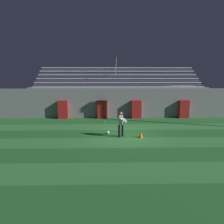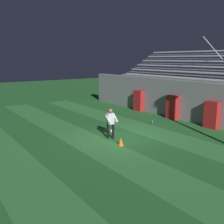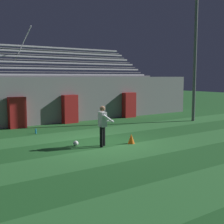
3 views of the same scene
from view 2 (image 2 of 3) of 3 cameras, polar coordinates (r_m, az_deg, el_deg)
The scene contains 13 objects.
ground_plane at distance 14.66m, azimuth 1.99°, elevation -5.67°, with size 80.00×80.00×0.00m, color #236028.
turf_stripe_near at distance 12.19m, azimuth -21.43°, elevation -10.11°, with size 28.00×2.09×0.01m, color #337A38.
turf_stripe_mid at distance 13.68m, azimuth -4.16°, elevation -6.96°, with size 28.00×2.09×0.01m, color #337A38.
turf_stripe_far at distance 16.13m, azimuth 8.64°, elevation -4.17°, with size 28.00×2.09×0.01m, color #337A38.
back_wall at distance 18.91m, azimuth 17.88°, elevation 2.05°, with size 24.00×0.60×2.80m, color gray.
padding_pillar_gate_left at distance 19.59m, azimuth 13.02°, elevation 1.03°, with size 0.93×0.44×1.72m, color #B21E1E.
padding_pillar_gate_right at distance 17.65m, azimuth 20.91°, elevation -0.58°, with size 0.93×0.44×1.72m, color #B21E1E.
padding_pillar_far_left at distance 22.20m, azimuth 5.83°, elevation 2.47°, with size 0.93×0.44×1.72m, color #B21E1E.
bleacher_stand at distance 21.10m, azimuth 22.31°, elevation 2.98°, with size 18.00×4.75×5.83m.
goalkeeper at distance 14.30m, azimuth -0.31°, elevation -2.13°, with size 0.62×0.64×1.67m.
soccer_ball at distance 15.60m, azimuth -0.03°, elevation -4.17°, with size 0.22×0.22×0.22m, color white.
traffic_cone at distance 13.36m, azimuth 1.93°, elevation -6.44°, with size 0.30×0.30×0.42m, color orange.
water_bottle at distance 18.07m, azimuth 8.76°, elevation -2.09°, with size 0.07×0.07×0.24m, color #1E8CD8.
Camera 2 is at (11.11, -8.52, 4.33)m, focal length 42.00 mm.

